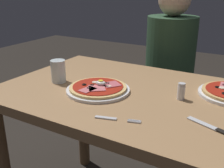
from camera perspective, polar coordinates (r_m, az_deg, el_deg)
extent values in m
cube|color=#9E754C|center=(1.17, 3.87, -2.35)|extent=(1.11, 0.75, 0.04)
cylinder|color=brown|center=(1.81, -6.06, -6.83)|extent=(0.07, 0.07, 0.70)
cylinder|color=white|center=(1.16, -2.92, -1.26)|extent=(0.27, 0.27, 0.01)
cylinder|color=#DBB26B|center=(1.15, -2.93, -0.75)|extent=(0.24, 0.24, 0.01)
cylinder|color=#A82314|center=(1.15, -2.93, -0.45)|extent=(0.21, 0.21, 0.00)
torus|color=black|center=(1.16, -5.81, -0.10)|extent=(0.02, 0.02, 0.00)
torus|color=black|center=(1.18, -1.54, 0.21)|extent=(0.02, 0.02, 0.00)
torus|color=black|center=(1.15, -4.17, -0.24)|extent=(0.02, 0.02, 0.00)
torus|color=black|center=(1.17, -0.96, 0.14)|extent=(0.02, 0.02, 0.00)
torus|color=black|center=(1.14, -1.09, -0.46)|extent=(0.02, 0.02, 0.00)
torus|color=black|center=(1.12, -4.83, -0.86)|extent=(0.02, 0.02, 0.00)
cube|color=#D16B70|center=(1.11, -5.09, -1.18)|extent=(0.06, 0.07, 0.00)
cube|color=#C65B66|center=(1.16, -0.16, -0.07)|extent=(0.09, 0.10, 0.00)
cube|color=#D16B70|center=(1.12, -3.17, -0.84)|extent=(0.10, 0.10, 0.00)
cylinder|color=beige|center=(1.16, -2.18, -0.05)|extent=(0.03, 0.03, 0.00)
cylinder|color=beige|center=(1.14, -0.60, -0.46)|extent=(0.02, 0.02, 0.00)
cylinder|color=beige|center=(1.19, -3.60, 0.35)|extent=(0.02, 0.02, 0.00)
ellipsoid|color=white|center=(1.15, -2.37, 0.21)|extent=(0.04, 0.03, 0.02)
cylinder|color=yellow|center=(1.15, -2.38, 0.68)|extent=(0.02, 0.02, 0.00)
torus|color=black|center=(1.21, 21.07, -0.60)|extent=(0.02, 0.02, 0.00)
torus|color=black|center=(1.15, 22.32, -1.82)|extent=(0.02, 0.02, 0.00)
cylinder|color=beige|center=(1.21, 21.89, -0.76)|extent=(0.03, 0.03, 0.00)
cylinder|color=silver|center=(1.28, -11.11, 2.64)|extent=(0.07, 0.07, 0.10)
cylinder|color=silver|center=(1.28, -11.04, 1.71)|extent=(0.06, 0.06, 0.06)
cube|color=silver|center=(0.93, -1.31, -7.08)|extent=(0.08, 0.03, 0.00)
cube|color=silver|center=(0.91, 4.58, -7.96)|extent=(0.04, 0.01, 0.00)
cube|color=silver|center=(0.91, 4.63, -7.83)|extent=(0.04, 0.01, 0.00)
cube|color=silver|center=(0.91, 4.68, -7.70)|extent=(0.04, 0.01, 0.00)
cube|color=silver|center=(0.92, 4.73, -7.57)|extent=(0.04, 0.01, 0.00)
cube|color=silver|center=(0.94, 18.31, -7.76)|extent=(0.11, 0.06, 0.00)
cylinder|color=white|center=(1.11, 14.18, -1.76)|extent=(0.03, 0.03, 0.05)
cylinder|color=silver|center=(1.09, 14.33, -0.13)|extent=(0.03, 0.03, 0.01)
cylinder|color=black|center=(2.03, 11.02, -7.91)|extent=(0.29, 0.29, 0.46)
cylinder|color=#2D4C33|center=(1.85, 12.03, 5.59)|extent=(0.32, 0.32, 0.52)
sphere|color=beige|center=(1.80, 12.90, 16.76)|extent=(0.20, 0.20, 0.20)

